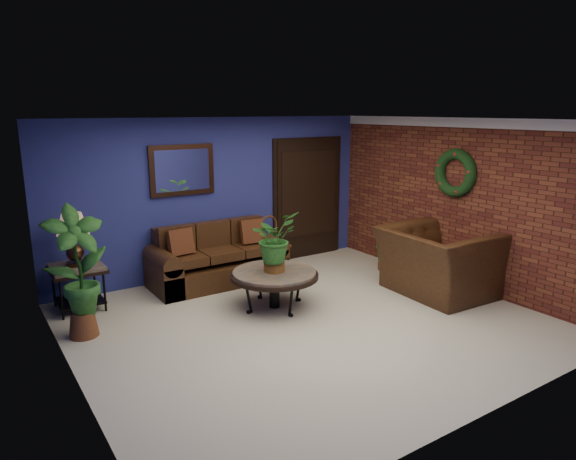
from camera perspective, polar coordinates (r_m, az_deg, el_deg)
floor at (r=6.58m, az=2.25°, el=-10.18°), size 5.50×5.50×0.00m
wall_back at (r=8.31m, az=-7.80°, el=3.68°), size 5.50×0.04×2.50m
wall_left at (r=5.14m, az=-23.40°, el=-3.30°), size 0.04×5.00×2.50m
wall_right_brick at (r=8.09m, az=18.39°, el=2.85°), size 0.04×5.00×2.50m
ceiling at (r=6.04m, az=2.47°, el=12.14°), size 5.50×5.00×0.02m
crown_molding at (r=7.95m, az=18.88°, el=11.23°), size 0.03×5.00×0.14m
wall_mirror at (r=7.97m, az=-11.68°, el=6.53°), size 1.02×0.06×0.77m
closet_door at (r=9.20m, az=2.19°, el=3.46°), size 1.44×0.06×2.18m
wreath at (r=8.01m, az=18.08°, el=6.04°), size 0.16×0.72×0.72m
sofa at (r=8.04m, az=-8.01°, el=-3.60°), size 2.05×0.88×0.92m
coffee_table at (r=6.89m, az=-1.53°, el=-5.06°), size 1.18×1.18×0.51m
end_table at (r=7.37m, az=-22.35°, el=-4.70°), size 0.67×0.67×0.61m
table_lamp at (r=7.22m, az=-22.76°, el=-0.30°), size 0.41×0.41×0.68m
side_chair at (r=8.50m, az=-1.74°, el=-1.07°), size 0.42×0.42×0.91m
armchair at (r=7.70m, az=16.21°, el=-3.42°), size 1.35×1.53×0.95m
coffee_plant at (r=6.75m, az=-1.55°, el=-1.03°), size 0.74×0.69×0.80m
floor_plant at (r=8.66m, az=10.90°, el=-1.82°), size 0.42×0.38×0.78m
tall_plant at (r=6.37m, az=-22.32°, el=-3.80°), size 0.76×0.57×1.57m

